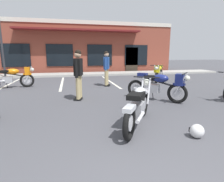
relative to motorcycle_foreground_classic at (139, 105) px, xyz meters
name	(u,v)px	position (x,y,z in m)	size (l,w,h in m)	color
ground_plane	(102,107)	(-0.51, 1.62, -0.46)	(80.00, 80.00, 0.00)	#47474C
sidewalk_kerb	(82,74)	(-0.51, 10.18, -0.39)	(22.00, 1.80, 0.14)	#A8A59E
brick_storefront_building	(78,48)	(-0.51, 14.12, 1.61)	(15.79, 6.07, 4.14)	brown
painted_stall_lines	(87,82)	(-0.51, 6.58, -0.46)	(8.10, 4.80, 0.01)	silver
motorcycle_foreground_classic	(139,105)	(0.00, 0.00, 0.00)	(1.39, 1.84, 0.98)	black
motorcycle_red_sportbike	(12,77)	(-3.98, 5.56, 0.07)	(2.10, 0.79, 0.98)	black
motorcycle_black_cruiser	(159,72)	(3.50, 5.87, 0.07)	(1.47, 1.80, 0.98)	black
motorcycle_green_cafe_racer	(159,85)	(1.45, 1.89, 0.07)	(1.62, 1.68, 0.98)	black
person_in_shorts_foreground	(106,67)	(0.33, 5.08, 0.49)	(0.38, 0.59, 1.68)	black
person_by_back_row	(78,72)	(-1.13, 2.58, 0.49)	(0.36, 0.60, 1.68)	black
helmet_on_pavement	(197,131)	(0.85, -0.81, -0.33)	(0.26, 0.26, 0.26)	silver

